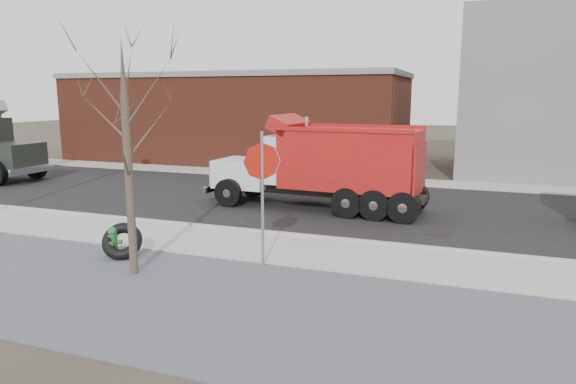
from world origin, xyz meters
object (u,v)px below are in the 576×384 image
at_px(truck_tire, 122,241).
at_px(dump_truck_red_b, 325,163).
at_px(fire_hydrant, 113,243).
at_px(stop_sign, 262,177).

xyz_separation_m(truck_tire, dump_truck_red_b, (3.17, 7.00, 1.23)).
height_order(fire_hydrant, truck_tire, truck_tire).
distance_m(stop_sign, dump_truck_red_b, 6.42).
xyz_separation_m(fire_hydrant, dump_truck_red_b, (3.41, 7.04, 1.30)).
distance_m(truck_tire, stop_sign, 3.95).
xyz_separation_m(fire_hydrant, truck_tire, (0.24, 0.04, 0.07)).
xyz_separation_m(fire_hydrant, stop_sign, (3.75, 0.65, 1.77)).
height_order(fire_hydrant, stop_sign, stop_sign).
height_order(fire_hydrant, dump_truck_red_b, dump_truck_red_b).
bearing_deg(dump_truck_red_b, stop_sign, 96.35).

